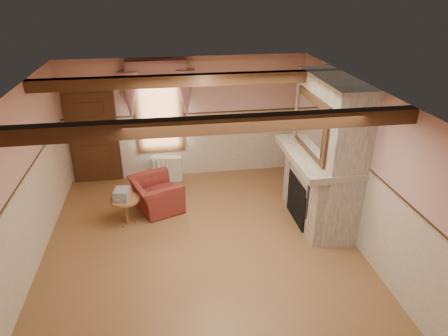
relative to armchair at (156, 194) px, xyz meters
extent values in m
cube|color=brown|center=(0.77, -1.45, -0.33)|extent=(5.50, 6.00, 0.01)
cube|color=silver|center=(0.77, -1.45, 2.47)|extent=(5.50, 6.00, 0.01)
cube|color=tan|center=(0.77, 1.55, 1.07)|extent=(5.50, 0.02, 2.80)
cube|color=tan|center=(0.77, -4.45, 1.07)|extent=(5.50, 0.02, 2.80)
cube|color=tan|center=(-1.98, -1.45, 1.07)|extent=(0.02, 6.00, 2.80)
cube|color=tan|center=(3.52, -1.45, 1.07)|extent=(0.02, 6.00, 2.80)
cube|color=black|center=(2.77, -0.85, 0.12)|extent=(0.20, 0.95, 0.90)
imported|color=maroon|center=(0.00, 0.00, 0.00)|extent=(1.19, 1.26, 0.66)
cylinder|color=brown|center=(-0.58, -0.47, -0.05)|extent=(0.65, 0.65, 0.55)
cube|color=#B7AD8C|center=(-0.62, -0.47, 0.32)|extent=(0.31, 0.36, 0.20)
cube|color=silver|center=(0.25, 1.25, -0.03)|extent=(0.72, 0.29, 0.60)
imported|color=brown|center=(3.01, -1.04, 1.13)|extent=(0.33, 0.33, 0.08)
cube|color=black|center=(3.01, -0.16, 1.19)|extent=(0.14, 0.24, 0.20)
cylinder|color=gold|center=(3.01, -0.39, 1.23)|extent=(0.11, 0.11, 0.28)
cylinder|color=#B42016|center=(3.01, -1.37, 1.17)|extent=(0.06, 0.06, 0.16)
cylinder|color=gold|center=(3.01, -1.40, 1.15)|extent=(0.06, 0.06, 0.12)
cube|color=gray|center=(3.19, -0.85, 1.07)|extent=(0.85, 2.00, 2.80)
cube|color=gray|center=(3.01, -0.85, 1.03)|extent=(1.05, 2.05, 0.12)
cube|color=silver|center=(2.83, -0.85, 1.64)|extent=(0.06, 1.44, 1.04)
cube|color=black|center=(-1.33, 1.49, 0.72)|extent=(1.10, 0.10, 2.10)
cube|color=white|center=(0.17, 1.52, 1.32)|extent=(1.06, 0.08, 2.02)
cube|color=gray|center=(0.17, 1.43, 1.92)|extent=(1.30, 0.14, 1.40)
cube|color=black|center=(0.77, -2.65, 2.37)|extent=(5.50, 0.18, 0.20)
cube|color=black|center=(0.77, -0.25, 2.37)|extent=(5.50, 0.18, 0.20)
camera|label=1|loc=(0.25, -7.24, 4.00)|focal=32.00mm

